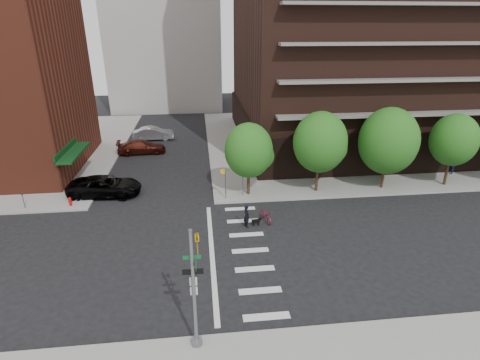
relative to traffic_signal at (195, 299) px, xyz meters
The scene contains 18 objects.
ground 7.98m from the traffic_signal, 86.42° to the left, with size 120.00×120.00×0.00m, color black.
sidewalk_ne 37.51m from the traffic_signal, 55.92° to the left, with size 39.00×33.00×0.15m, color gray.
crosswalk 8.40m from the traffic_signal, 70.35° to the left, with size 3.85×13.00×0.01m.
tree_a 16.66m from the traffic_signal, 74.39° to the left, with size 4.00×4.00×5.90m.
tree_b 19.20m from the traffic_signal, 56.79° to the left, with size 4.50×4.50×6.65m.
tree_c 23.02m from the traffic_signal, 44.16° to the left, with size 5.00×5.00×6.80m.
tree_d 27.63m from the traffic_signal, 35.44° to the left, with size 4.00×4.00×6.20m.
traffic_signal is the anchor object (origin of this frame).
pedestrian_signal 15.69m from the traffic_signal, 79.76° to the left, with size 2.18×0.67×2.60m.
fire_hydrant 18.42m from the traffic_signal, 123.26° to the left, with size 0.24×0.24×0.73m.
parking_meter 20.49m from the traffic_signal, 131.50° to the left, with size 0.10×0.08×1.32m.
parked_car_black 19.09m from the traffic_signal, 114.01° to the left, with size 6.06×2.80×1.69m, color black.
parked_car_maroon 29.24m from the traffic_signal, 102.04° to the left, with size 5.31×2.16×1.54m, color #44160E.
parked_car_silver 34.33m from the traffic_signal, 98.86° to the left, with size 5.05×1.76×1.66m, color #A9AAB2.
scooter 12.64m from the traffic_signal, 65.36° to the left, with size 0.66×1.90×1.00m, color maroon.
dog_walker 11.36m from the traffic_signal, 71.14° to the left, with size 0.42×0.64×1.74m, color black.
dog 11.80m from the traffic_signal, 67.83° to the left, with size 0.72×0.27×0.60m.
pedestrian_far 30.90m from the traffic_signal, 36.82° to the left, with size 0.72×0.92×1.89m, color #191F4E.
Camera 1 is at (0.02, -20.50, 13.67)m, focal length 28.00 mm.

